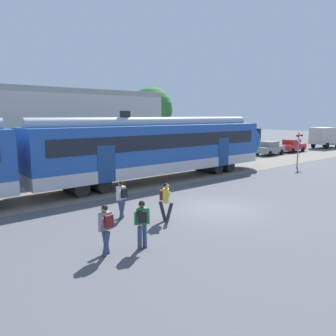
{
  "coord_description": "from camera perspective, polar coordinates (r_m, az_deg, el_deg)",
  "views": [
    {
      "loc": [
        -11.59,
        -10.29,
        4.44
      ],
      "look_at": [
        -0.28,
        3.28,
        1.6
      ],
      "focal_mm": 35.0,
      "sensor_mm": 36.0,
      "label": 1
    }
  ],
  "objects": [
    {
      "name": "street_tree_right",
      "position": [
        32.82,
        -2.94,
        10.23
      ],
      "size": [
        4.22,
        4.22,
        7.2
      ],
      "color": "brown",
      "rests_on": "ground"
    },
    {
      "name": "pedestrian_grey",
      "position": [
        10.74,
        -10.8,
        -9.78
      ],
      "size": [
        0.54,
        0.67,
        1.67
      ],
      "color": "navy",
      "rests_on": "ground"
    },
    {
      "name": "pedestrian_green",
      "position": [
        11.07,
        -4.54,
        -9.06
      ],
      "size": [
        0.66,
        0.56,
        1.67
      ],
      "color": "navy",
      "rests_on": "ground"
    },
    {
      "name": "parked_car_white",
      "position": [
        34.8,
        11.97,
        2.9
      ],
      "size": [
        4.01,
        1.78,
        1.54
      ],
      "color": "silver",
      "rests_on": "ground"
    },
    {
      "name": "background_building",
      "position": [
        26.44,
        -22.45,
        5.77
      ],
      "size": [
        20.44,
        5.0,
        9.2
      ],
      "color": "beige",
      "rests_on": "ground"
    },
    {
      "name": "pedestrian_yellow",
      "position": [
        13.76,
        -0.46,
        -5.39
      ],
      "size": [
        0.51,
        0.67,
        1.67
      ],
      "color": "#28282D",
      "rests_on": "ground"
    },
    {
      "name": "parked_car_red",
      "position": [
        43.06,
        20.78,
        3.67
      ],
      "size": [
        4.02,
        1.8,
        1.54
      ],
      "color": "#B22323",
      "rests_on": "ground"
    },
    {
      "name": "pedestrian_white",
      "position": [
        14.33,
        -8.1,
        -4.9
      ],
      "size": [
        0.54,
        0.69,
        1.67
      ],
      "color": "navy",
      "rests_on": "ground"
    },
    {
      "name": "box_truck",
      "position": [
        50.26,
        25.68,
        4.97
      ],
      "size": [
        5.3,
        2.23,
        2.82
      ],
      "color": "beige",
      "rests_on": "ground"
    },
    {
      "name": "parked_car_grey",
      "position": [
        38.93,
        17.27,
        3.33
      ],
      "size": [
        4.06,
        1.88,
        1.54
      ],
      "color": "gray",
      "rests_on": "ground"
    },
    {
      "name": "ground_plane",
      "position": [
        16.12,
        8.32,
        -6.96
      ],
      "size": [
        160.0,
        160.0,
        0.0
      ],
      "primitive_type": "plane",
      "color": "#515156"
    },
    {
      "name": "crossing_signal",
      "position": [
        30.09,
        21.78,
        3.85
      ],
      "size": [
        0.96,
        0.21,
        3.0
      ],
      "color": "gray",
      "rests_on": "ground"
    }
  ]
}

